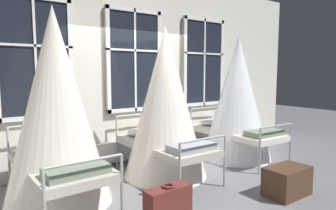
# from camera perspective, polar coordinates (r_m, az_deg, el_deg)

# --- Properties ---
(ground) EXTENTS (21.93, 21.93, 0.00)m
(ground) POSITION_cam_1_polar(r_m,az_deg,el_deg) (5.22, -0.50, -12.96)
(ground) COLOR slate
(back_wall_with_windows) EXTENTS (9.15, 0.10, 3.60)m
(back_wall_with_windows) POSITION_cam_1_polar(r_m,az_deg,el_deg) (5.88, -6.84, 7.00)
(back_wall_with_windows) COLOR beige
(back_wall_with_windows) RESTS_ON ground
(window_bank) EXTENTS (4.69, 0.10, 2.83)m
(window_bank) POSITION_cam_1_polar(r_m,az_deg,el_deg) (5.79, -6.20, 1.40)
(window_bank) COLOR black
(window_bank) RESTS_ON ground
(cot_first) EXTENTS (1.38, 1.91, 2.56)m
(cot_first) POSITION_cam_1_polar(r_m,az_deg,el_deg) (4.11, -20.46, -0.80)
(cot_first) COLOR #9EA3A8
(cot_first) RESTS_ON ground
(cot_second) EXTENTS (1.38, 1.90, 2.45)m
(cot_second) POSITION_cam_1_polar(r_m,az_deg,el_deg) (4.91, -0.52, 0.08)
(cot_second) COLOR #9EA3A8
(cot_second) RESTS_ON ground
(cot_third) EXTENTS (1.38, 1.92, 2.42)m
(cot_third) POSITION_cam_1_polar(r_m,az_deg,el_deg) (6.11, 12.98, 1.02)
(cot_third) COLOR #9EA3A8
(cot_third) RESTS_ON ground
(suitcase_dark) EXTENTS (0.57, 0.24, 0.47)m
(suitcase_dark) POSITION_cam_1_polar(r_m,az_deg,el_deg) (3.57, 0.03, -18.57)
(suitcase_dark) COLOR #5B231E
(suitcase_dark) RESTS_ON ground
(travel_trunk) EXTENTS (0.64, 0.40, 0.41)m
(travel_trunk) POSITION_cam_1_polar(r_m,az_deg,el_deg) (4.64, 21.63, -13.27)
(travel_trunk) COLOR #472D1E
(travel_trunk) RESTS_ON ground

